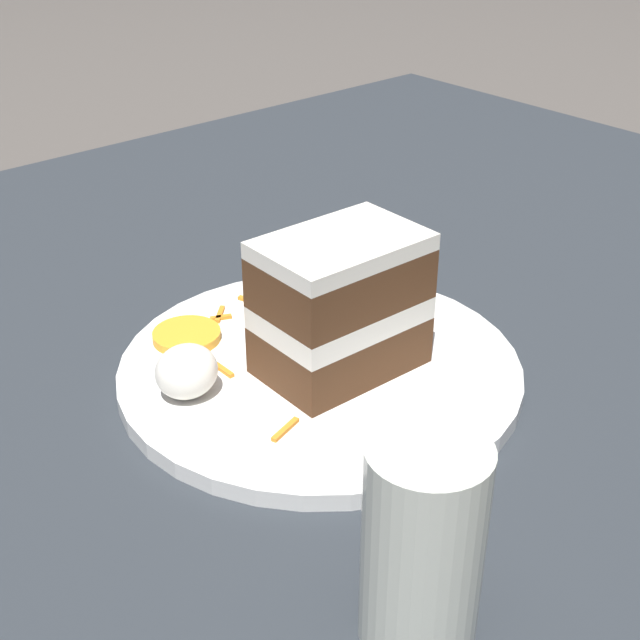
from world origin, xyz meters
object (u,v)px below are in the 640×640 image
at_px(plate, 320,370).
at_px(cream_dollop, 187,371).
at_px(cake_slice, 345,307).
at_px(orange_garnish, 187,335).
at_px(drinking_glass, 422,558).

relative_size(plate, cream_dollop, 6.65).
relative_size(cake_slice, orange_garnish, 2.21).
distance_m(plate, cream_dollop, 0.10).
distance_m(plate, drinking_glass, 0.25).
height_order(plate, orange_garnish, orange_garnish).
distance_m(cream_dollop, orange_garnish, 0.08).
relative_size(plate, orange_garnish, 5.66).
height_order(cream_dollop, orange_garnish, cream_dollop).
relative_size(plate, cake_slice, 2.57).
bearing_deg(drinking_glass, plate, 60.82).
height_order(cake_slice, cream_dollop, cake_slice).
height_order(cream_dollop, drinking_glass, drinking_glass).
bearing_deg(plate, cake_slice, -66.97).
relative_size(cake_slice, drinking_glass, 0.99).
xyz_separation_m(plate, drinking_glass, (-0.12, -0.21, 0.04)).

